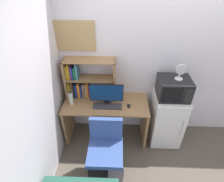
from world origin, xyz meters
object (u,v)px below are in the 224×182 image
computer_mouse (129,106)px  microwave (174,88)px  water_bottle (71,98)px  desk_chair (106,153)px  monitor (106,94)px  mini_fridge (166,119)px  desk_fan (181,71)px  wall_corkboard (72,36)px  keyboard (107,106)px  hutch_bookshelf (83,80)px

computer_mouse → microwave: microwave is taller
water_bottle → desk_chair: bearing=-47.5°
monitor → desk_chair: 0.85m
monitor → mini_fridge: (0.99, 0.04, -0.52)m
desk_fan → wall_corkboard: 1.60m
desk_fan → wall_corkboard: (-1.52, 0.30, 0.37)m
computer_mouse → desk_fan: size_ratio=0.40×
computer_mouse → mini_fridge: bearing=6.1°
monitor → water_bottle: bearing=179.2°
water_bottle → desk_fan: bearing=1.3°
keyboard → computer_mouse: 0.33m
wall_corkboard → keyboard: bearing=-37.1°
hutch_bookshelf → microwave: hutch_bookshelf is taller
keyboard → microwave: bearing=5.3°
hutch_bookshelf → monitor: hutch_bookshelf is taller
microwave → desk_fan: size_ratio=1.95×
hutch_bookshelf → keyboard: bearing=-35.2°
microwave → hutch_bookshelf: bearing=172.1°
hutch_bookshelf → desk_fan: desk_fan is taller
keyboard → water_bottle: size_ratio=1.92×
keyboard → mini_fridge: bearing=5.1°
water_bottle → desk_chair: 0.97m
monitor → desk_fan: size_ratio=2.16×
monitor → water_bottle: (-0.55, 0.01, -0.10)m
hutch_bookshelf → water_bottle: 0.35m
monitor → wall_corkboard: bearing=145.2°
monitor → water_bottle: size_ratio=2.21×
computer_mouse → wall_corkboard: size_ratio=0.14×
keyboard → wall_corkboard: (-0.51, 0.39, 0.96)m
hutch_bookshelf → desk_chair: size_ratio=0.86×
microwave → wall_corkboard: 1.65m
desk_fan → microwave: bearing=172.5°
mini_fridge → wall_corkboard: (-1.48, 0.30, 1.27)m
hutch_bookshelf → desk_chair: bearing=-64.8°
wall_corkboard → water_bottle: bearing=-99.4°
keyboard → desk_fan: (1.01, 0.08, 0.59)m
keyboard → monitor: bearing=110.1°
keyboard → computer_mouse: size_ratio=4.75×
hutch_bookshelf → mini_fridge: hutch_bookshelf is taller
microwave → desk_chair: microwave is taller
mini_fridge → wall_corkboard: wall_corkboard is taller
monitor → desk_chair: bearing=-88.1°
monitor → water_bottle: 0.56m
hutch_bookshelf → desk_chair: (0.40, -0.85, -0.67)m
monitor → desk_chair: (0.02, -0.62, -0.58)m
wall_corkboard → microwave: bearing=-11.3°
hutch_bookshelf → desk_fan: size_ratio=3.33×
hutch_bookshelf → water_bottle: hutch_bookshelf is taller
desk_chair → mini_fridge: bearing=34.3°
monitor → water_bottle: monitor is taller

